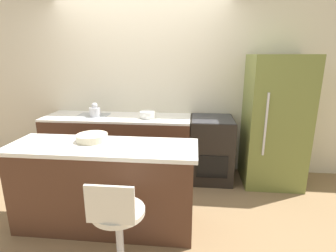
% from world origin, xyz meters
% --- Properties ---
extents(ground_plane, '(14.00, 14.00, 0.00)m').
position_xyz_m(ground_plane, '(0.00, 0.00, 0.00)').
color(ground_plane, '#8E704C').
extents(wall_back, '(8.00, 0.06, 2.60)m').
position_xyz_m(wall_back, '(0.00, 0.69, 1.30)').
color(wall_back, beige).
rests_on(wall_back, ground_plane).
extents(back_counter, '(2.10, 0.64, 0.90)m').
position_xyz_m(back_counter, '(-0.32, 0.34, 0.45)').
color(back_counter, '#4C2D1E').
rests_on(back_counter, ground_plane).
extents(kitchen_island, '(1.87, 0.61, 0.89)m').
position_xyz_m(kitchen_island, '(-0.11, -0.88, 0.45)').
color(kitchen_island, '#4C2D1E').
rests_on(kitchen_island, ground_plane).
extents(oven_range, '(0.59, 0.66, 0.90)m').
position_xyz_m(oven_range, '(1.04, 0.34, 0.45)').
color(oven_range, black).
rests_on(oven_range, ground_plane).
extents(refrigerator, '(0.76, 0.71, 1.76)m').
position_xyz_m(refrigerator, '(1.87, 0.32, 0.88)').
color(refrigerator, olive).
rests_on(refrigerator, ground_plane).
extents(stool_chair, '(0.41, 0.41, 0.89)m').
position_xyz_m(stool_chair, '(0.22, -1.53, 0.44)').
color(stool_chair, '#B7B7BC').
rests_on(stool_chair, ground_plane).
extents(kettle, '(0.16, 0.16, 0.19)m').
position_xyz_m(kettle, '(-0.62, 0.29, 0.98)').
color(kettle, silver).
rests_on(kettle, back_counter).
extents(mixing_bowl, '(0.21, 0.21, 0.09)m').
position_xyz_m(mixing_bowl, '(0.14, 0.29, 0.94)').
color(mixing_bowl, white).
rests_on(mixing_bowl, back_counter).
extents(fruit_bowl, '(0.32, 0.32, 0.07)m').
position_xyz_m(fruit_bowl, '(-0.25, -0.77, 0.93)').
color(fruit_bowl, beige).
rests_on(fruit_bowl, kitchen_island).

